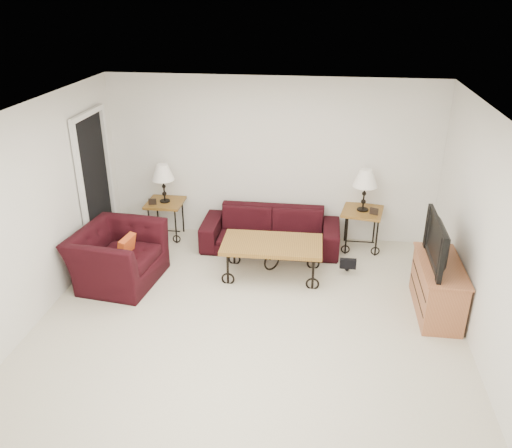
{
  "coord_description": "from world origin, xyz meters",
  "views": [
    {
      "loc": [
        0.76,
        -5.0,
        3.64
      ],
      "look_at": [
        0.0,
        0.7,
        1.0
      ],
      "focal_mm": 36.32,
      "sensor_mm": 36.0,
      "label": 1
    }
  ],
  "objects_px": {
    "backpack": "(348,257)",
    "side_table_right": "(361,229)",
    "lamp_left": "(164,183)",
    "side_table_left": "(166,219)",
    "lamp_right": "(364,190)",
    "tv_stand": "(438,288)",
    "sofa": "(271,230)",
    "coffee_table": "(272,259)",
    "television": "(443,243)",
    "armchair": "(118,256)"
  },
  "relations": [
    {
      "from": "backpack",
      "to": "side_table_right",
      "type": "bearing_deg",
      "value": 69.49
    },
    {
      "from": "lamp_left",
      "to": "side_table_left",
      "type": "bearing_deg",
      "value": 0.0
    },
    {
      "from": "lamp_right",
      "to": "backpack",
      "type": "relative_size",
      "value": 1.41
    },
    {
      "from": "side_table_left",
      "to": "side_table_right",
      "type": "distance_m",
      "value": 3.03
    },
    {
      "from": "tv_stand",
      "to": "backpack",
      "type": "xyz_separation_m",
      "value": [
        -1.04,
        0.86,
        -0.11
      ]
    },
    {
      "from": "sofa",
      "to": "tv_stand",
      "type": "distance_m",
      "value": 2.6
    },
    {
      "from": "coffee_table",
      "to": "tv_stand",
      "type": "bearing_deg",
      "value": -15.9
    },
    {
      "from": "side_table_right",
      "to": "tv_stand",
      "type": "relative_size",
      "value": 0.57
    },
    {
      "from": "sofa",
      "to": "lamp_left",
      "type": "bearing_deg",
      "value": 173.87
    },
    {
      "from": "lamp_right",
      "to": "tv_stand",
      "type": "xyz_separation_m",
      "value": [
        0.83,
        -1.6,
        -0.61
      ]
    },
    {
      "from": "lamp_right",
      "to": "television",
      "type": "relative_size",
      "value": 0.64
    },
    {
      "from": "tv_stand",
      "to": "backpack",
      "type": "height_order",
      "value": "tv_stand"
    },
    {
      "from": "sofa",
      "to": "armchair",
      "type": "distance_m",
      "value": 2.28
    },
    {
      "from": "side_table_right",
      "to": "coffee_table",
      "type": "distance_m",
      "value": 1.6
    },
    {
      "from": "television",
      "to": "backpack",
      "type": "distance_m",
      "value": 1.51
    },
    {
      "from": "side_table_right",
      "to": "television",
      "type": "xyz_separation_m",
      "value": [
        0.81,
        -1.6,
        0.63
      ]
    },
    {
      "from": "coffee_table",
      "to": "lamp_right",
      "type": "bearing_deg",
      "value": 38.96
    },
    {
      "from": "sofa",
      "to": "coffee_table",
      "type": "bearing_deg",
      "value": -82.52
    },
    {
      "from": "side_table_left",
      "to": "backpack",
      "type": "relative_size",
      "value": 1.35
    },
    {
      "from": "sofa",
      "to": "lamp_left",
      "type": "relative_size",
      "value": 3.42
    },
    {
      "from": "side_table_right",
      "to": "coffee_table",
      "type": "bearing_deg",
      "value": -141.04
    },
    {
      "from": "lamp_left",
      "to": "coffee_table",
      "type": "bearing_deg",
      "value": -29.4
    },
    {
      "from": "sofa",
      "to": "side_table_left",
      "type": "distance_m",
      "value": 1.68
    },
    {
      "from": "sofa",
      "to": "coffee_table",
      "type": "height_order",
      "value": "sofa"
    },
    {
      "from": "side_table_right",
      "to": "lamp_left",
      "type": "xyz_separation_m",
      "value": [
        -3.03,
        0.0,
        0.59
      ]
    },
    {
      "from": "lamp_left",
      "to": "coffee_table",
      "type": "height_order",
      "value": "lamp_left"
    },
    {
      "from": "sofa",
      "to": "television",
      "type": "xyz_separation_m",
      "value": [
        2.17,
        -1.42,
        0.64
      ]
    },
    {
      "from": "lamp_left",
      "to": "coffee_table",
      "type": "relative_size",
      "value": 0.45
    },
    {
      "from": "sofa",
      "to": "backpack",
      "type": "xyz_separation_m",
      "value": [
        1.15,
        -0.56,
        -0.08
      ]
    },
    {
      "from": "sofa",
      "to": "armchair",
      "type": "bearing_deg",
      "value": -147.38
    },
    {
      "from": "tv_stand",
      "to": "backpack",
      "type": "distance_m",
      "value": 1.35
    },
    {
      "from": "lamp_left",
      "to": "armchair",
      "type": "bearing_deg",
      "value": -99.85
    },
    {
      "from": "tv_stand",
      "to": "lamp_left",
      "type": "bearing_deg",
      "value": 157.53
    },
    {
      "from": "side_table_right",
      "to": "lamp_right",
      "type": "xyz_separation_m",
      "value": [
        0.0,
        0.0,
        0.63
      ]
    },
    {
      "from": "side_table_left",
      "to": "armchair",
      "type": "xyz_separation_m",
      "value": [
        -0.24,
        -1.41,
        0.07
      ]
    },
    {
      "from": "side_table_left",
      "to": "lamp_right",
      "type": "height_order",
      "value": "lamp_right"
    },
    {
      "from": "lamp_left",
      "to": "lamp_right",
      "type": "height_order",
      "value": "lamp_right"
    },
    {
      "from": "armchair",
      "to": "backpack",
      "type": "relative_size",
      "value": 2.58
    },
    {
      "from": "side_table_left",
      "to": "lamp_left",
      "type": "height_order",
      "value": "lamp_left"
    },
    {
      "from": "sofa",
      "to": "side_table_left",
      "type": "relative_size",
      "value": 3.42
    },
    {
      "from": "coffee_table",
      "to": "armchair",
      "type": "height_order",
      "value": "armchair"
    },
    {
      "from": "armchair",
      "to": "backpack",
      "type": "distance_m",
      "value": 3.14
    },
    {
      "from": "side_table_left",
      "to": "tv_stand",
      "type": "bearing_deg",
      "value": -22.47
    },
    {
      "from": "sofa",
      "to": "backpack",
      "type": "bearing_deg",
      "value": -26.04
    },
    {
      "from": "lamp_right",
      "to": "backpack",
      "type": "height_order",
      "value": "lamp_right"
    },
    {
      "from": "side_table_right",
      "to": "lamp_left",
      "type": "distance_m",
      "value": 3.08
    },
    {
      "from": "coffee_table",
      "to": "backpack",
      "type": "relative_size",
      "value": 3.02
    },
    {
      "from": "side_table_left",
      "to": "armchair",
      "type": "bearing_deg",
      "value": -99.85
    },
    {
      "from": "side_table_left",
      "to": "armchair",
      "type": "height_order",
      "value": "armchair"
    },
    {
      "from": "lamp_right",
      "to": "tv_stand",
      "type": "bearing_deg",
      "value": -62.4
    }
  ]
}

